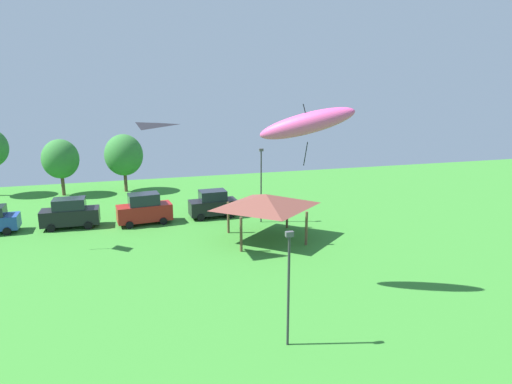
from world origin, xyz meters
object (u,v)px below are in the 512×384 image
kite_flying_0 (142,145)px  treeline_tree_2 (60,159)px  park_pavilion (266,201)px  light_post_0 (261,181)px  kite_flying_6 (306,124)px  parked_car_second_from_left (70,213)px  parked_car_rightmost_in_row (213,204)px  light_post_1 (289,282)px  treeline_tree_3 (124,155)px  parked_car_third_from_left (144,209)px

kite_flying_0 → treeline_tree_2: kite_flying_0 is taller
park_pavilion → light_post_0: 4.40m
kite_flying_6 → parked_car_second_from_left: size_ratio=1.16×
parked_car_rightmost_in_row → park_pavilion: size_ratio=0.66×
kite_flying_6 → treeline_tree_2: size_ratio=0.89×
parked_car_rightmost_in_row → light_post_1: bearing=-94.0°
kite_flying_6 → treeline_tree_3: size_ratio=0.85×
kite_flying_0 → treeline_tree_3: kite_flying_0 is taller
kite_flying_0 → treeline_tree_3: size_ratio=0.49×
parked_car_rightmost_in_row → light_post_0: bearing=-37.8°
parked_car_third_from_left → park_pavilion: (8.97, -6.49, 1.77)m
kite_flying_6 → parked_car_rightmost_in_row: 18.30m
kite_flying_0 → light_post_0: kite_flying_0 is taller
kite_flying_6 → park_pavilion: kite_flying_6 is taller
parked_car_second_from_left → parked_car_third_from_left: parked_car_third_from_left is taller
park_pavilion → light_post_0: size_ratio=1.00×
kite_flying_0 → park_pavilion: size_ratio=0.48×
parked_car_third_from_left → light_post_1: light_post_1 is taller
park_pavilion → light_post_0: bearing=78.7°
kite_flying_6 → light_post_1: kite_flying_6 is taller
light_post_1 → treeline_tree_3: size_ratio=0.87×
kite_flying_6 → parked_car_second_from_left: (-14.53, 16.23, -8.55)m
treeline_tree_2 → park_pavilion: bearing=-48.7°
parked_car_third_from_left → park_pavilion: bearing=-42.7°
kite_flying_0 → parked_car_third_from_left: bearing=89.2°
treeline_tree_3 → parked_car_second_from_left: bearing=-110.4°
parked_car_rightmost_in_row → treeline_tree_2: (-14.10, 12.44, 2.75)m
parked_car_second_from_left → park_pavilion: (15.02, -7.14, 1.85)m
parked_car_rightmost_in_row → treeline_tree_2: bearing=135.6°
parked_car_second_from_left → treeline_tree_3: treeline_tree_3 is taller
parked_car_second_from_left → parked_car_rightmost_in_row: 12.11m
kite_flying_0 → park_pavilion: 10.67m
kite_flying_6 → treeline_tree_2: (-16.53, 28.43, -5.82)m
parked_car_rightmost_in_row → park_pavilion: bearing=-70.1°
kite_flying_0 → treeline_tree_3: bearing=93.7°
parked_car_third_from_left → light_post_1: (5.65, -20.95, 1.88)m
kite_flying_6 → park_pavilion: bearing=86.9°
kite_flying_0 → treeline_tree_2: 23.59m
parked_car_third_from_left → treeline_tree_2: size_ratio=0.78×
light_post_1 → park_pavilion: bearing=77.1°
kite_flying_6 → light_post_0: (1.35, 13.37, -6.13)m
kite_flying_6 → parked_car_third_from_left: (-8.48, 15.59, -8.48)m
parked_car_third_from_left → light_post_0: bearing=-19.6°
parked_car_rightmost_in_row → treeline_tree_2: 19.00m
parked_car_second_from_left → treeline_tree_2: size_ratio=0.77×
parked_car_second_from_left → park_pavilion: 16.73m
kite_flying_6 → parked_car_second_from_left: bearing=131.8°
parked_car_rightmost_in_row → light_post_1: size_ratio=0.77×
light_post_0 → treeline_tree_2: 23.37m
kite_flying_6 → treeline_tree_2: kite_flying_6 is taller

